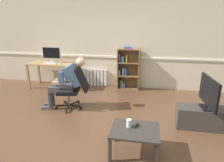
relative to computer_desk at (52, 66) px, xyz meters
The scene contains 15 objects.
ground_plane 2.97m from the computer_desk, 47.91° to the right, with size 18.00×18.00×0.00m, color brown.
back_wall 2.12m from the computer_desk, 14.43° to the left, with size 12.00×0.13×2.70m.
computer_desk is the anchor object (origin of this frame).
imac_monitor 0.38m from the computer_desk, 115.76° to the left, with size 0.59×0.14×0.47m.
keyboard 0.18m from the computer_desk, 85.03° to the right, with size 0.38×0.12×0.02m, color white.
computer_mouse 0.36m from the computer_desk, 20.62° to the right, with size 0.06×0.10×0.03m, color white.
bookshelf 2.25m from the computer_desk, ahead, with size 0.65×0.29×1.25m.
radiator 1.23m from the computer_desk, 19.49° to the left, with size 0.97×0.08×0.53m.
office_chair 1.81m from the computer_desk, 47.28° to the right, with size 0.79×0.63×0.98m.
person_seated 1.72m from the computer_desk, 51.99° to the right, with size 1.05×0.48×1.20m.
tv_stand 4.34m from the computer_desk, 23.25° to the right, with size 1.04×0.38×0.41m.
tv_screen 4.32m from the computer_desk, 23.24° to the right, with size 0.23×0.85×0.59m.
coffee_table 3.87m from the computer_desk, 45.05° to the right, with size 0.72×0.58×0.42m.
drinking_glass 3.76m from the computer_desk, 45.55° to the right, with size 0.08×0.08×0.12m, color silver.
spare_remote 3.80m from the computer_desk, 44.04° to the right, with size 0.04×0.15×0.02m, color black.
Camera 1 is at (0.95, -3.18, 1.96)m, focal length 31.48 mm.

